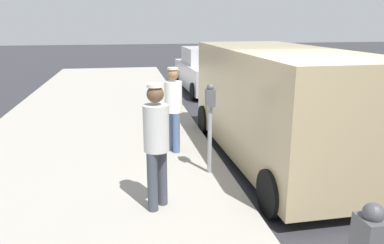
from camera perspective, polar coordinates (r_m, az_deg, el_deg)
ground_plane at (r=6.41m, az=16.00°, el=-9.98°), size 80.00×80.00×0.00m
sidewalk_slab at (r=5.85m, az=-17.34°, el=-11.78°), size 5.00×32.00×0.15m
parking_meter_near at (r=6.18m, az=2.74°, el=1.30°), size 0.14×0.18×1.52m
pedestrian_in_gray at (r=5.02m, az=-5.39°, el=-2.55°), size 0.34×0.34×1.72m
pedestrian_in_white at (r=7.28m, az=-2.84°, el=2.67°), size 0.34×0.35×1.65m
parked_van at (r=7.32m, az=13.05°, el=2.87°), size 2.23×5.24×2.15m
parked_sedan_behind at (r=14.75m, az=2.28°, el=7.62°), size 2.05×4.45×1.65m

